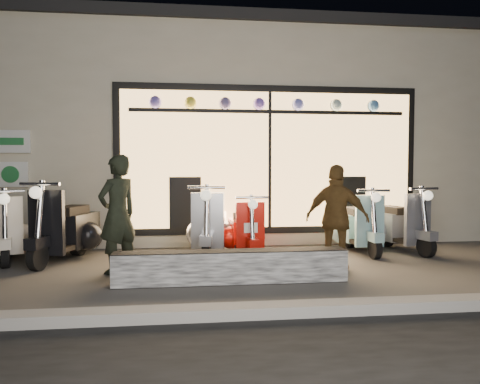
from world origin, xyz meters
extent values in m
plane|color=#383533|center=(0.00, 0.00, 0.00)|extent=(40.00, 40.00, 0.00)
cube|color=slate|center=(0.00, -2.00, 0.06)|extent=(40.00, 0.25, 0.12)
cube|color=beige|center=(0.00, 5.00, 2.00)|extent=(10.00, 6.00, 4.00)
cube|color=black|center=(0.00, 5.00, 4.10)|extent=(10.20, 6.20, 0.20)
cube|color=black|center=(0.80, 1.98, 1.55)|extent=(5.45, 0.06, 2.65)
cube|color=#FFBF6B|center=(0.80, 1.94, 1.55)|extent=(5.20, 0.04, 2.40)
cube|color=black|center=(0.80, 1.90, 2.40)|extent=(4.90, 0.06, 0.06)
cube|color=white|center=(-3.60, 1.96, 1.85)|extent=(0.65, 0.04, 0.38)
cube|color=white|center=(-3.60, 1.96, 1.30)|extent=(0.55, 0.04, 0.42)
cube|color=black|center=(-0.16, -0.65, 0.20)|extent=(2.85, 0.28, 0.40)
cylinder|color=black|center=(-0.41, 0.46, 0.18)|extent=(0.16, 0.38, 0.36)
cylinder|color=black|center=(-0.26, 1.52, 0.18)|extent=(0.18, 0.38, 0.36)
cube|color=#B8B8BD|center=(-0.38, 0.68, 0.60)|extent=(0.50, 0.15, 0.88)
cube|color=#B8B8BD|center=(-0.27, 1.41, 0.41)|extent=(0.55, 0.81, 0.49)
cube|color=black|center=(-0.29, 1.31, 0.71)|extent=(0.38, 0.64, 0.13)
sphere|color=#FFF2CC|center=(-0.41, 0.45, 1.02)|extent=(0.18, 0.18, 0.16)
cylinder|color=black|center=(0.26, 0.38, 0.16)|extent=(0.11, 0.32, 0.32)
cylinder|color=black|center=(0.21, 1.31, 0.16)|extent=(0.13, 0.32, 0.32)
cube|color=#B8150B|center=(0.25, 0.57, 0.52)|extent=(0.43, 0.09, 0.76)
cube|color=#B8150B|center=(0.22, 1.21, 0.35)|extent=(0.42, 0.67, 0.43)
cube|color=black|center=(0.22, 1.12, 0.61)|extent=(0.29, 0.53, 0.11)
sphere|color=#FFF2CC|center=(0.26, 0.37, 0.88)|extent=(0.15, 0.15, 0.14)
cylinder|color=black|center=(-2.73, 0.35, 0.19)|extent=(0.21, 0.40, 0.38)
cylinder|color=black|center=(-2.42, 1.44, 0.19)|extent=(0.24, 0.41, 0.38)
cube|color=black|center=(-2.66, 0.58, 0.63)|extent=(0.52, 0.22, 0.93)
cube|color=black|center=(-2.45, 1.33, 0.43)|extent=(0.67, 0.89, 0.52)
cube|color=black|center=(-2.48, 1.22, 0.75)|extent=(0.48, 0.70, 0.14)
sphere|color=#FFF2CC|center=(-2.73, 0.34, 1.08)|extent=(0.21, 0.21, 0.17)
cylinder|color=black|center=(-3.23, 0.58, 0.17)|extent=(0.20, 0.36, 0.35)
cylinder|color=black|center=(-3.53, 1.56, 0.17)|extent=(0.22, 0.37, 0.35)
cube|color=beige|center=(-3.29, 0.78, 0.58)|extent=(0.47, 0.21, 0.84)
cube|color=beige|center=(-3.50, 1.46, 0.39)|extent=(0.63, 0.82, 0.47)
cube|color=black|center=(-3.47, 1.36, 0.68)|extent=(0.45, 0.63, 0.12)
sphere|color=#FFF2CC|center=(-3.22, 0.57, 0.98)|extent=(0.19, 0.19, 0.15)
cylinder|color=black|center=(2.20, 0.56, 0.17)|extent=(0.11, 0.34, 0.34)
cylinder|color=black|center=(2.18, 1.57, 0.17)|extent=(0.13, 0.34, 0.34)
cube|color=#85B6BC|center=(2.20, 0.77, 0.56)|extent=(0.46, 0.08, 0.83)
cube|color=#85B6BC|center=(2.19, 1.47, 0.38)|extent=(0.43, 0.71, 0.46)
cube|color=black|center=(2.19, 1.37, 0.67)|extent=(0.29, 0.57, 0.12)
sphere|color=#FFF2CC|center=(2.20, 0.55, 0.96)|extent=(0.15, 0.15, 0.15)
cylinder|color=black|center=(3.06, 0.58, 0.17)|extent=(0.17, 0.36, 0.35)
cylinder|color=black|center=(2.84, 1.59, 0.17)|extent=(0.19, 0.37, 0.35)
cube|color=slate|center=(3.01, 0.79, 0.58)|extent=(0.48, 0.17, 0.84)
cube|color=slate|center=(2.86, 1.49, 0.39)|extent=(0.57, 0.79, 0.47)
cube|color=black|center=(2.88, 1.39, 0.68)|extent=(0.40, 0.62, 0.12)
sphere|color=#FFF2CC|center=(3.06, 0.57, 0.98)|extent=(0.18, 0.18, 0.15)
imported|color=black|center=(-1.61, 0.08, 0.79)|extent=(0.68, 0.67, 1.58)
imported|color=brown|center=(1.32, -0.23, 0.73)|extent=(0.91, 0.74, 1.45)
camera|label=1|loc=(-0.76, -6.29, 1.41)|focal=35.00mm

